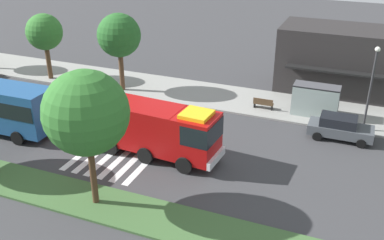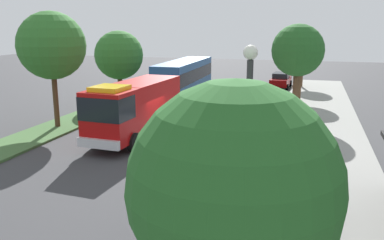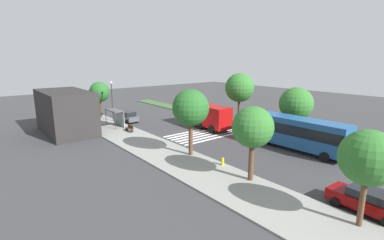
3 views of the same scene
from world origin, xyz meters
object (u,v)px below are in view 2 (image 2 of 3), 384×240
object	(u,v)px
fire_truck	(134,107)
sidewalk_tree_west	(301,51)
transit_bus	(184,77)
sidewalk_tree_far_west	(303,48)
parked_car_mid	(196,218)
street_lamp	(248,147)
sidewalk_tree_center	(298,51)
sidewalk_tree_far_east	(233,188)
median_tree_far_west	(119,55)
bench_near_shelter	(295,170)
median_tree_west	(52,46)
bus_stop_shelter	(292,173)
parked_car_west	(281,80)
fire_hydrant	(290,103)

from	to	relation	value
fire_truck	sidewalk_tree_west	world-z (taller)	sidewalk_tree_west
transit_bus	sidewalk_tree_far_west	xyz separation A→B (m)	(-10.61, 10.29, 2.27)
parked_car_mid	fire_truck	bearing A→B (deg)	-147.43
parked_car_mid	street_lamp	bearing A→B (deg)	48.71
parked_car_mid	transit_bus	bearing A→B (deg)	-162.27
sidewalk_tree_center	sidewalk_tree_far_east	world-z (taller)	sidewalk_tree_center
transit_bus	median_tree_far_west	bearing A→B (deg)	121.27
bench_near_shelter	median_tree_west	world-z (taller)	median_tree_west
parked_car_mid	bus_stop_shelter	size ratio (longest dim) A/B	1.27
sidewalk_tree_far_west	parked_car_west	bearing A→B (deg)	-80.36
sidewalk_tree_far_west	fire_hydrant	distance (m)	12.67
transit_bus	bench_near_shelter	xyz separation A→B (m)	(18.30, 10.89, -1.55)
transit_bus	street_lamp	size ratio (longest dim) A/B	1.81
sidewalk_tree_far_west	fire_hydrant	xyz separation A→B (m)	(12.04, -0.50, -3.91)
bus_stop_shelter	sidewalk_tree_center	world-z (taller)	sidewalk_tree_center
sidewalk_tree_center	fire_hydrant	world-z (taller)	sidewalk_tree_center
sidewalk_tree_west	median_tree_far_west	distance (m)	16.27
street_lamp	median_tree_far_west	world-z (taller)	street_lamp
bench_near_shelter	fire_truck	bearing A→B (deg)	-114.77
sidewalk_tree_west	fire_hydrant	bearing A→B (deg)	-7.62
street_lamp	sidewalk_tree_center	xyz separation A→B (m)	(-20.43, 0.40, 1.22)
transit_bus	fire_hydrant	size ratio (longest dim) A/B	16.23
sidewalk_tree_center	fire_hydrant	xyz separation A→B (m)	(-4.17, -0.50, -4.56)
bench_near_shelter	fire_hydrant	distance (m)	16.91
sidewalk_tree_far_east	bus_stop_shelter	bearing A→B (deg)	175.46
sidewalk_tree_far_east	median_tree_west	size ratio (longest dim) A/B	0.78
sidewalk_tree_center	sidewalk_tree_far_east	size ratio (longest dim) A/B	1.14
sidewalk_tree_center	fire_hydrant	bearing A→B (deg)	-173.17
bench_near_shelter	sidewalk_tree_west	size ratio (longest dim) A/B	0.26
parked_car_mid	bench_near_shelter	distance (m)	6.79
parked_car_west	bench_near_shelter	size ratio (longest dim) A/B	3.00
median_tree_west	fire_hydrant	xyz separation A→B (m)	(-11.36, 14.82, -5.05)
parked_car_mid	street_lamp	world-z (taller)	street_lamp
median_tree_west	bus_stop_shelter	bearing A→B (deg)	59.17
fire_truck	median_tree_west	world-z (taller)	median_tree_west
sidewalk_tree_west	fire_hydrant	distance (m)	5.56
bench_near_shelter	fire_hydrant	size ratio (longest dim) A/B	2.29
parked_car_mid	sidewalk_tree_center	xyz separation A→B (m)	(-18.88, 2.20, 4.18)
fire_truck	median_tree_west	size ratio (longest dim) A/B	1.15
bench_near_shelter	median_tree_far_west	bearing A→B (deg)	-133.57
bench_near_shelter	median_tree_far_west	xyz separation A→B (m)	(-15.14, -15.92, 3.65)
fire_hydrant	sidewalk_tree_center	bearing A→B (deg)	6.83
median_tree_far_west	median_tree_west	world-z (taller)	median_tree_west
median_tree_far_west	sidewalk_tree_far_west	bearing A→B (deg)	131.96
median_tree_west	fire_hydrant	world-z (taller)	median_tree_west
street_lamp	median_tree_far_west	distance (m)	27.31
transit_bus	bench_near_shelter	distance (m)	21.36
bench_near_shelter	street_lamp	bearing A→B (deg)	-7.37
transit_bus	sidewalk_tree_west	size ratio (longest dim) A/B	1.85
sidewalk_tree_west	median_tree_far_west	size ratio (longest dim) A/B	0.98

